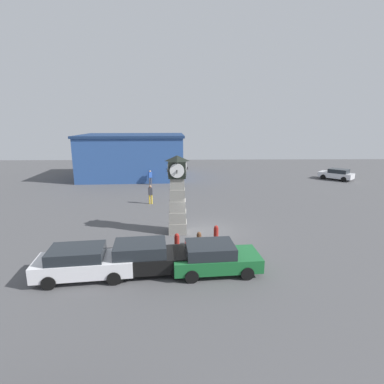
{
  "coord_description": "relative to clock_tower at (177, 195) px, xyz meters",
  "views": [
    {
      "loc": [
        -1.19,
        -19.28,
        7.34
      ],
      "look_at": [
        -0.67,
        1.97,
        2.33
      ],
      "focal_mm": 28.0,
      "sensor_mm": 36.0,
      "label": 1
    }
  ],
  "objects": [
    {
      "name": "bollard_near_tower",
      "position": [
        2.42,
        -1.68,
        -2.06
      ],
      "size": [
        0.3,
        0.3,
        1.07
      ],
      "color": "maroon",
      "rests_on": "ground_plane"
    },
    {
      "name": "warehouse_blue_far",
      "position": [
        -6.42,
        21.15,
        0.26
      ],
      "size": [
        13.86,
        10.63,
        5.7
      ],
      "color": "#2D5193",
      "rests_on": "ground_plane"
    },
    {
      "name": "car_by_building",
      "position": [
        1.94,
        -5.51,
        -1.83
      ],
      "size": [
        4.43,
        2.38,
        1.5
      ],
      "color": "#19602D",
      "rests_on": "ground_plane"
    },
    {
      "name": "pedestrian_crossing_lot",
      "position": [
        -3.64,
        16.01,
        -1.62
      ],
      "size": [
        0.47,
        0.41,
        1.71
      ],
      "color": "#3F3F47",
      "rests_on": "ground_plane"
    },
    {
      "name": "bollard_far_row",
      "position": [
        0.02,
        -3.16,
        -2.02
      ],
      "size": [
        0.29,
        0.29,
        1.14
      ],
      "color": "maroon",
      "rests_on": "ground_plane"
    },
    {
      "name": "car_near_tower",
      "position": [
        -1.47,
        -5.49,
        -1.79
      ],
      "size": [
        4.74,
        2.42,
        1.58
      ],
      "color": "black",
      "rests_on": "ground_plane"
    },
    {
      "name": "ground_plane",
      "position": [
        1.68,
        0.07,
        -2.6
      ],
      "size": [
        79.59,
        79.59,
        0.0
      ],
      "primitive_type": "plane",
      "color": "#4C4C4F"
    },
    {
      "name": "pedestrian_near_bench",
      "position": [
        -2.64,
        7.3,
        -1.59
      ],
      "size": [
        0.41,
        0.25,
        1.75
      ],
      "color": "gold",
      "rests_on": "ground_plane"
    },
    {
      "name": "car_navy_sedan",
      "position": [
        -4.4,
        -5.93,
        -1.81
      ],
      "size": [
        4.77,
        2.42,
        1.54
      ],
      "color": "silver",
      "rests_on": "ground_plane"
    },
    {
      "name": "bollard_mid_row",
      "position": [
        1.33,
        -2.28,
        -2.15
      ],
      "size": [
        0.29,
        0.29,
        0.88
      ],
      "color": "brown",
      "rests_on": "ground_plane"
    },
    {
      "name": "car_far_lot",
      "position": [
        20.11,
        18.46,
        -1.86
      ],
      "size": [
        4.19,
        4.15,
        1.43
      ],
      "color": "silver",
      "rests_on": "ground_plane"
    },
    {
      "name": "bollard_end_row",
      "position": [
        -1.36,
        -4.01,
        -2.14
      ],
      "size": [
        0.28,
        0.28,
        0.91
      ],
      "color": "brown",
      "rests_on": "ground_plane"
    },
    {
      "name": "clock_tower",
      "position": [
        0.0,
        0.0,
        0.0
      ],
      "size": [
        1.42,
        1.49,
        5.24
      ],
      "color": "gray",
      "rests_on": "ground_plane"
    }
  ]
}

